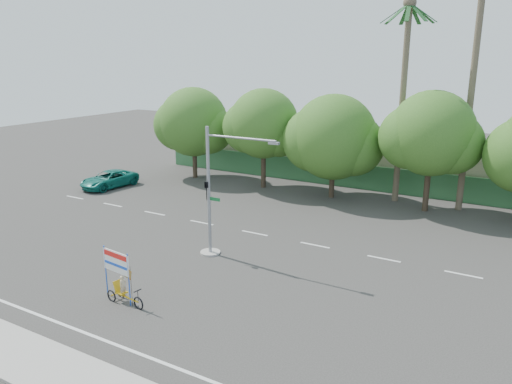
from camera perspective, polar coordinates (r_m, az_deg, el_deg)
The scene contains 14 objects.
ground at distance 23.46m, azimuth -5.88°, elevation -11.33°, with size 120.00×120.00×0.00m, color #33302D.
sidewalk_near at distance 18.77m, azimuth -20.23°, elevation -19.47°, with size 50.00×2.40×0.12m, color gray.
fence at distance 41.45m, azimuth 11.73°, elevation 1.71°, with size 38.00×0.08×2.00m, color #336B3D.
building_left at distance 49.15m, azimuth 2.37°, elevation 5.30°, with size 12.00×8.00×4.00m, color beige.
building_right at distance 43.97m, azimuth 23.62°, elevation 2.58°, with size 14.00×8.00×3.60m, color beige.
tree_far_left at distance 44.20m, azimuth -7.20°, elevation 7.70°, with size 7.14×6.00×7.96m.
tree_left at distance 40.34m, azimuth 0.82°, elevation 7.53°, with size 6.66×5.60×8.07m.
tree_center at distance 37.89m, azimuth 8.78°, elevation 5.95°, with size 7.62×6.40×7.85m.
tree_right at distance 35.87m, azimuth 19.35°, elevation 6.00°, with size 6.90×5.80×8.36m.
palm_tall at distance 36.65m, azimuth 23.78°, elevation 14.00°, with size 3.73×3.79×17.45m.
palm_short at distance 37.51m, azimuth 16.56°, elevation 12.18°, with size 3.73×3.79×14.45m.
traffic_signal at distance 26.61m, azimuth -4.88°, elevation -1.29°, with size 4.72×1.10×7.00m.
trike_billboard at distance 22.87m, azimuth -15.19°, elevation -9.82°, with size 2.47×0.71×2.44m.
pickup_truck at distance 42.85m, azimuth -16.43°, elevation 1.40°, with size 2.26×4.89×1.36m, color #0F6B5C.
Camera 1 is at (12.50, -16.87, 10.46)m, focal length 35.00 mm.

